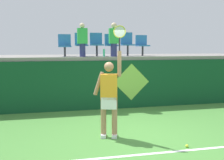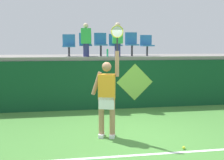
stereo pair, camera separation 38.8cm
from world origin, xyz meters
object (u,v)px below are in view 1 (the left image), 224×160
at_px(tennis_player, 109,95).
at_px(spectator_1, 82,39).
at_px(tennis_ball, 187,146).
at_px(stadium_chair_3, 111,44).
at_px(stadium_chair_5, 142,44).
at_px(stadium_chair_0, 65,44).
at_px(spectator_0, 114,39).
at_px(stadium_chair_1, 81,43).
at_px(stadium_chair_4, 127,43).
at_px(water_bottle, 104,53).
at_px(stadium_chair_2, 96,43).

distance_m(tennis_player, spectator_1, 3.31).
xyz_separation_m(tennis_ball, stadium_chair_3, (-0.74, 4.36, 2.20)).
bearing_deg(stadium_chair_5, stadium_chair_0, 179.91).
distance_m(tennis_player, spectator_0, 3.32).
xyz_separation_m(stadium_chair_0, stadium_chair_3, (1.66, -0.00, 0.03)).
bearing_deg(tennis_player, spectator_0, 75.49).
height_order(stadium_chair_1, stadium_chair_4, stadium_chair_4).
relative_size(water_bottle, spectator_0, 0.23).
relative_size(water_bottle, stadium_chair_4, 0.30).
bearing_deg(water_bottle, tennis_ball, -74.30).
distance_m(stadium_chair_1, spectator_1, 0.42).
distance_m(tennis_ball, stadium_chair_0, 5.43).
relative_size(water_bottle, stadium_chair_1, 0.32).
relative_size(tennis_ball, water_bottle, 0.25).
height_order(tennis_ball, water_bottle, water_bottle).
xyz_separation_m(tennis_ball, spectator_1, (-1.81, 3.96, 2.33)).
relative_size(water_bottle, stadium_chair_2, 0.31).
relative_size(stadium_chair_3, spectator_1, 0.71).
relative_size(water_bottle, spectator_1, 0.23).
bearing_deg(stadium_chair_4, stadium_chair_0, -179.94).
bearing_deg(stadium_chair_0, stadium_chair_4, 0.06).
bearing_deg(spectator_1, water_bottle, -6.78).
xyz_separation_m(tennis_player, tennis_ball, (1.49, -0.96, -0.98)).
distance_m(stadium_chair_0, stadium_chair_2, 1.12).
bearing_deg(stadium_chair_1, stadium_chair_5, -0.13).
height_order(tennis_player, stadium_chair_0, tennis_player).
relative_size(stadium_chair_0, spectator_1, 0.69).
distance_m(tennis_player, stadium_chair_1, 3.63).
height_order(stadium_chair_1, spectator_0, spectator_0).
bearing_deg(stadium_chair_1, tennis_player, -84.64).
bearing_deg(spectator_0, stadium_chair_1, 156.32).
height_order(stadium_chair_2, stadium_chair_5, stadium_chair_2).
distance_m(tennis_ball, stadium_chair_5, 4.89).
height_order(stadium_chair_3, spectator_0, spectator_0).
bearing_deg(stadium_chair_5, spectator_0, -158.30).
xyz_separation_m(stadium_chair_0, spectator_1, (0.58, -0.40, 0.16)).
bearing_deg(stadium_chair_5, stadium_chair_2, 179.86).
height_order(stadium_chair_0, stadium_chair_4, stadium_chair_4).
relative_size(water_bottle, stadium_chair_3, 0.33).
xyz_separation_m(water_bottle, stadium_chair_5, (1.53, 0.48, 0.30)).
relative_size(stadium_chair_1, stadium_chair_3, 1.04).
relative_size(tennis_ball, stadium_chair_5, 0.09).
height_order(stadium_chair_2, stadium_chair_4, stadium_chair_4).
distance_m(tennis_player, tennis_ball, 2.02).
relative_size(stadium_chair_0, spectator_0, 0.67).
xyz_separation_m(stadium_chair_2, stadium_chair_4, (1.14, 0.00, 0.01)).
bearing_deg(stadium_chair_4, tennis_ball, -88.27).
bearing_deg(tennis_ball, stadium_chair_0, 118.78).
xyz_separation_m(stadium_chair_1, stadium_chair_5, (2.25, -0.01, -0.03)).
xyz_separation_m(tennis_player, spectator_0, (0.76, 2.93, 1.38)).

